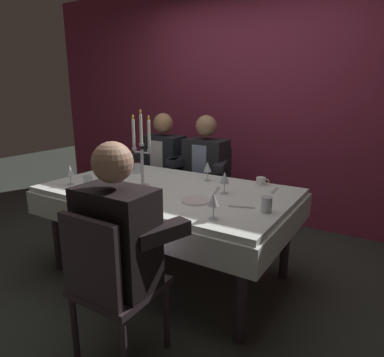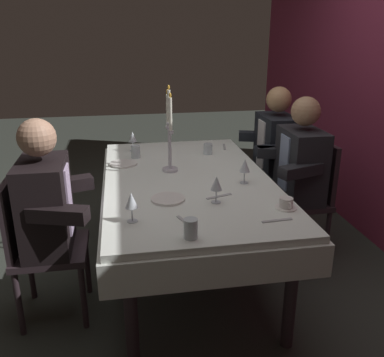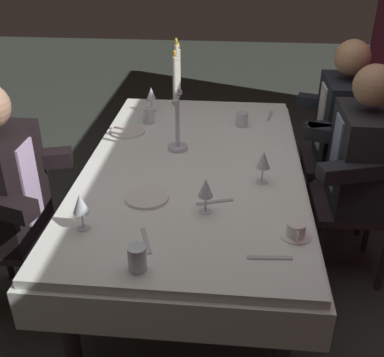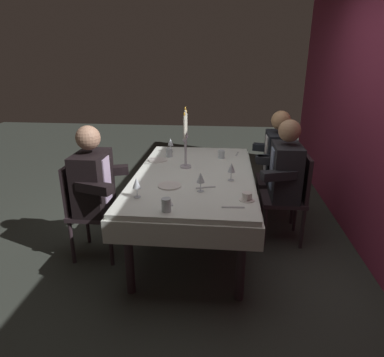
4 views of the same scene
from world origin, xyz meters
name	(u,v)px [view 4 (image 4 of 4)]	position (x,y,z in m)	size (l,w,h in m)	color
ground_plane	(194,241)	(0.00, 0.00, 0.00)	(12.00, 12.00, 0.00)	#333831
dining_table	(194,185)	(0.00, 0.00, 0.62)	(1.94, 1.14, 0.74)	white
candelabra	(185,143)	(-0.16, -0.10, 0.99)	(0.19, 0.11, 0.60)	silver
dinner_plate_0	(158,160)	(-0.37, -0.42, 0.75)	(0.20, 0.20, 0.01)	white
dinner_plate_1	(170,186)	(0.36, -0.18, 0.75)	(0.20, 0.20, 0.01)	white
wine_glass_0	(201,178)	(0.45, 0.09, 0.85)	(0.07, 0.07, 0.16)	silver
wine_glass_1	(231,168)	(0.16, 0.35, 0.85)	(0.07, 0.07, 0.16)	silver
wine_glass_2	(137,183)	(0.62, -0.39, 0.86)	(0.07, 0.07, 0.16)	silver
wine_glass_3	(170,142)	(-0.72, -0.34, 0.85)	(0.07, 0.07, 0.16)	silver
water_tumbler_0	(169,152)	(-0.52, -0.32, 0.79)	(0.07, 0.07, 0.10)	silver
water_tumbler_1	(221,154)	(-0.53, 0.25, 0.78)	(0.07, 0.07, 0.09)	silver
water_tumbler_2	(166,205)	(0.85, -0.12, 0.79)	(0.07, 0.07, 0.10)	silver
coffee_cup_0	(247,197)	(0.59, 0.47, 0.77)	(0.13, 0.12, 0.06)	white
spoon_0	(237,154)	(-0.70, 0.43, 0.74)	(0.17, 0.02, 0.01)	#B7B7BC
spoon_1	(233,207)	(0.74, 0.36, 0.74)	(0.17, 0.02, 0.01)	#B7B7BC
spoon_2	(170,201)	(0.68, -0.12, 0.74)	(0.17, 0.02, 0.01)	#B7B7BC
fork_3	(206,187)	(0.36, 0.13, 0.74)	(0.17, 0.02, 0.01)	#B7B7BC
seated_diner_0	(278,156)	(-0.68, 0.89, 0.74)	(0.63, 0.48, 1.24)	#302429
seated_diner_1	(286,171)	(-0.15, 0.89, 0.74)	(0.63, 0.48, 1.24)	#302429
seated_diner_2	(92,182)	(0.30, -0.89, 0.74)	(0.63, 0.48, 1.24)	#302429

